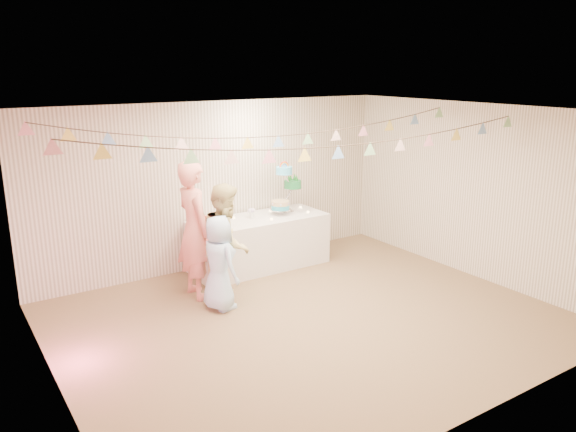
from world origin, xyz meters
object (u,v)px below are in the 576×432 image
cake_stand (286,192)px  person_adult_b (227,243)px  table (259,242)px  person_adult_a (195,230)px  person_child (219,263)px

cake_stand → person_adult_b: person_adult_b is taller
cake_stand → person_adult_b: size_ratio=0.48×
cake_stand → table: bearing=-174.8°
table → person_adult_a: 1.52m
person_adult_a → person_child: (0.07, -0.57, -0.32)m
person_adult_a → person_adult_b: person_adult_a is taller
table → person_adult_b: bearing=-139.3°
table → cake_stand: cake_stand is taller
person_adult_a → person_adult_b: size_ratio=1.18×
person_adult_a → person_adult_b: bearing=-139.4°
cake_stand → person_child: cake_stand is taller
table → cake_stand: size_ratio=2.76×
person_adult_b → person_child: (-0.23, -0.22, -0.18)m
person_adult_a → cake_stand: bearing=-73.7°
table → person_adult_b: size_ratio=1.33×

